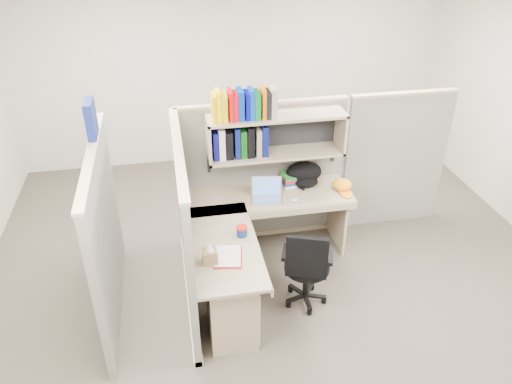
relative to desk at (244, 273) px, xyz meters
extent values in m
plane|color=#36302A|center=(0.41, 0.29, -0.44)|extent=(6.00, 6.00, 0.00)
plane|color=beige|center=(0.41, 3.29, 0.91)|extent=(6.00, 0.00, 6.00)
plane|color=silver|center=(0.41, 0.29, 2.26)|extent=(6.00, 6.00, 0.00)
cube|color=slate|center=(0.41, 1.19, 0.36)|extent=(1.80, 0.06, 1.60)
cube|color=tan|center=(0.41, 1.19, 1.18)|extent=(1.80, 0.08, 0.03)
cube|color=slate|center=(-0.49, 0.29, 0.36)|extent=(0.06, 1.80, 1.60)
cube|color=tan|center=(-0.49, 0.29, 1.18)|extent=(0.08, 1.80, 0.03)
cube|color=slate|center=(-1.19, 0.29, 0.36)|extent=(0.06, 1.80, 1.60)
cube|color=slate|center=(1.96, 1.19, 0.36)|extent=(1.20, 0.06, 1.60)
cube|color=navy|center=(-1.19, 0.64, 1.35)|extent=(0.07, 0.27, 0.32)
cube|color=white|center=(-0.46, 0.44, 0.76)|extent=(0.00, 0.21, 0.28)
cube|color=gray|center=(0.51, 0.99, 1.11)|extent=(1.40, 0.34, 0.03)
cube|color=gray|center=(0.51, 0.99, 0.70)|extent=(1.40, 0.34, 0.03)
cube|color=gray|center=(-0.18, 0.99, 0.90)|extent=(0.03, 0.34, 0.44)
cube|color=gray|center=(1.19, 0.99, 0.90)|extent=(0.03, 0.34, 0.44)
cube|color=black|center=(0.51, 1.15, 0.90)|extent=(1.38, 0.01, 0.41)
cube|color=#DFAB04|center=(-0.11, 0.97, 1.25)|extent=(0.03, 0.20, 0.26)
cube|color=#F3E405|center=(-0.07, 0.97, 1.27)|extent=(0.05, 0.20, 0.29)
cube|color=#DCBD04|center=(-0.02, 0.97, 1.25)|extent=(0.06, 0.20, 0.26)
cube|color=red|center=(0.05, 0.97, 1.27)|extent=(0.04, 0.20, 0.29)
cube|color=#BA0716|center=(0.09, 0.97, 1.25)|extent=(0.05, 0.20, 0.26)
cube|color=#052C97|center=(0.14, 0.97, 1.27)|extent=(0.06, 0.20, 0.29)
cube|color=#050597|center=(0.21, 0.97, 1.25)|extent=(0.04, 0.20, 0.26)
cube|color=#05359A|center=(0.25, 0.97, 1.27)|extent=(0.04, 0.20, 0.29)
cube|color=#076427|center=(0.30, 0.97, 1.25)|extent=(0.06, 0.20, 0.26)
cube|color=#DC6305|center=(0.36, 0.97, 1.27)|extent=(0.04, 0.20, 0.29)
cube|color=black|center=(0.41, 0.97, 1.25)|extent=(0.05, 0.20, 0.26)
cube|color=tan|center=(0.46, 0.97, 1.27)|extent=(0.06, 0.20, 0.29)
cube|color=#080951|center=(-0.11, 1.01, 0.86)|extent=(0.05, 0.24, 0.29)
cube|color=silver|center=(-0.05, 1.01, 0.87)|extent=(0.06, 0.24, 0.32)
cube|color=black|center=(0.02, 1.01, 0.86)|extent=(0.07, 0.24, 0.29)
cube|color=#081252|center=(0.10, 1.01, 0.87)|extent=(0.05, 0.24, 0.32)
cube|color=#09410B|center=(0.17, 1.01, 0.86)|extent=(0.06, 0.24, 0.29)
cube|color=black|center=(0.24, 1.01, 0.87)|extent=(0.07, 0.24, 0.32)
cube|color=gray|center=(0.32, 1.01, 0.86)|extent=(0.05, 0.24, 0.29)
cube|color=#080E52|center=(0.38, 1.01, 0.87)|extent=(0.06, 0.24, 0.32)
cube|color=gray|center=(0.41, 0.86, 0.28)|extent=(1.74, 0.60, 0.03)
cube|color=gray|center=(-0.16, 0.09, 0.28)|extent=(0.60, 1.34, 0.03)
cube|color=gray|center=(0.41, 0.56, 0.24)|extent=(1.74, 0.02, 0.07)
cube|color=gray|center=(0.14, 0.09, 0.24)|extent=(0.02, 1.34, 0.07)
cube|color=gray|center=(-0.16, -0.26, -0.10)|extent=(0.40, 0.55, 0.68)
cube|color=tan|center=(0.05, -0.26, 0.10)|extent=(0.02, 0.50, 0.16)
cube|color=tan|center=(0.05, -0.26, -0.08)|extent=(0.02, 0.50, 0.16)
cube|color=tan|center=(0.05, -0.26, -0.30)|extent=(0.02, 0.50, 0.22)
cube|color=#B2B2B7|center=(0.06, -0.26, 0.10)|extent=(0.01, 0.12, 0.01)
cube|color=gray|center=(1.21, 0.89, -0.09)|extent=(0.03, 0.55, 0.70)
cylinder|color=navy|center=(0.02, 0.18, 0.33)|extent=(0.10, 0.10, 0.09)
cylinder|color=red|center=(0.02, 0.18, 0.38)|extent=(0.10, 0.10, 0.02)
ellipsoid|color=#9CB7DD|center=(0.64, 0.67, 0.31)|extent=(0.10, 0.07, 0.03)
cylinder|color=white|center=(0.44, 0.99, 0.34)|extent=(0.08, 0.08, 0.10)
cylinder|color=black|center=(0.60, -0.01, 0.00)|extent=(0.43, 0.43, 0.07)
cube|color=black|center=(0.53, -0.19, 0.25)|extent=(0.37, 0.17, 0.43)
cylinder|color=black|center=(0.60, -0.01, -0.18)|extent=(0.06, 0.06, 0.37)
cylinder|color=black|center=(0.60, -0.01, -0.39)|extent=(0.41, 0.41, 0.09)
cube|color=black|center=(0.40, 0.06, 0.14)|extent=(0.12, 0.24, 0.04)
cube|color=black|center=(0.80, -0.08, 0.14)|extent=(0.12, 0.24, 0.04)
camera|label=1|loc=(-0.56, -3.51, 2.97)|focal=35.00mm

